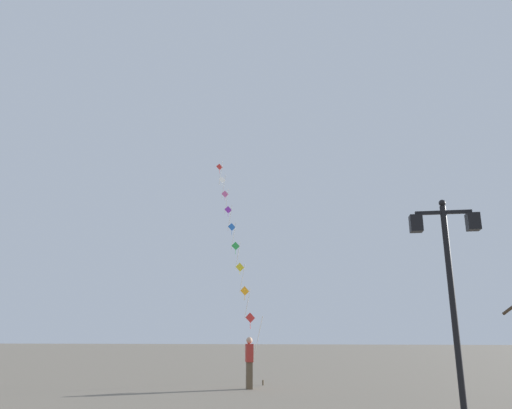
{
  "coord_description": "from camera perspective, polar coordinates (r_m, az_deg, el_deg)",
  "views": [
    {
      "loc": [
        0.51,
        -2.36,
        1.76
      ],
      "look_at": [
        -2.03,
        14.33,
        6.38
      ],
      "focal_mm": 33.66,
      "sensor_mm": 36.0,
      "label": 1
    }
  ],
  "objects": [
    {
      "name": "ground_plane",
      "position": [
        22.44,
        7.79,
        -19.67
      ],
      "size": [
        160.0,
        160.0,
        0.0
      ],
      "primitive_type": "plane",
      "color": "#756B5B"
    },
    {
      "name": "kite_train",
      "position": [
        24.55,
        -2.64,
        -3.99
      ],
      "size": [
        4.27,
        9.58,
        12.28
      ],
      "color": "brown",
      "rests_on": "ground_plane"
    },
    {
      "name": "twin_lantern_lamp_post",
      "position": [
        11.92,
        21.9,
        -6.4
      ],
      "size": [
        1.56,
        0.28,
        4.88
      ],
      "color": "black",
      "rests_on": "ground_plane"
    },
    {
      "name": "kite_flyer",
      "position": [
        17.42,
        -0.8,
        -18.13
      ],
      "size": [
        0.34,
        0.63,
        1.71
      ],
      "rotation": [
        0.0,
        0.0,
        1.87
      ],
      "color": "brown",
      "rests_on": "ground_plane"
    }
  ]
}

